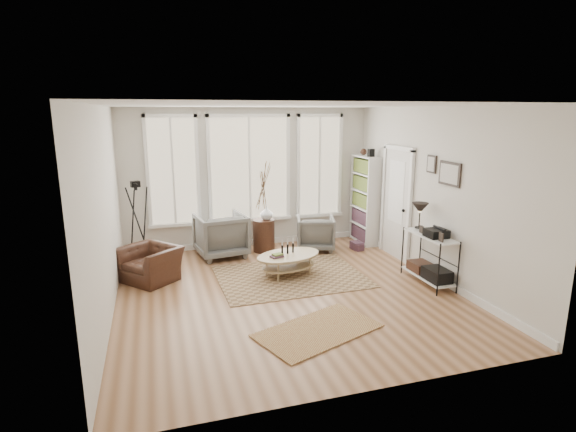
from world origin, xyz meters
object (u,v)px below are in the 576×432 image
object	(u,v)px
coffee_table	(288,259)
accent_chair	(150,264)
bookcase	(365,199)
low_shelf	(429,254)
side_table	(264,209)
armchair_left	(221,235)
armchair_right	(315,233)

from	to	relation	value
coffee_table	accent_chair	size ratio (longest dim) A/B	1.51
bookcase	low_shelf	distance (m)	2.56
low_shelf	coffee_table	distance (m)	2.38
low_shelf	side_table	size ratio (longest dim) A/B	0.70
bookcase	coffee_table	world-z (taller)	bookcase
low_shelf	side_table	xyz separation A→B (m)	(-2.21, 2.52, 0.38)
armchair_left	accent_chair	bearing A→B (deg)	27.64
armchair_left	side_table	distance (m)	1.01
bookcase	accent_chair	world-z (taller)	bookcase
low_shelf	accent_chair	bearing A→B (deg)	161.76
bookcase	coffee_table	xyz separation A→B (m)	(-2.19, -1.49, -0.66)
side_table	accent_chair	bearing A→B (deg)	-154.96
armchair_left	armchair_right	size ratio (longest dim) A/B	1.22
low_shelf	coffee_table	bearing A→B (deg)	154.38
low_shelf	side_table	world-z (taller)	side_table
low_shelf	accent_chair	size ratio (longest dim) A/B	1.45
bookcase	low_shelf	size ratio (longest dim) A/B	1.58
bookcase	accent_chair	distance (m)	4.68
low_shelf	armchair_right	bearing A→B (deg)	116.50
low_shelf	armchair_left	world-z (taller)	low_shelf
coffee_table	side_table	bearing A→B (deg)	92.74
accent_chair	armchair_right	bearing A→B (deg)	63.23
bookcase	armchair_right	bearing A→B (deg)	-170.46
coffee_table	side_table	size ratio (longest dim) A/B	0.73
bookcase	side_table	xyz separation A→B (m)	(-2.27, -0.01, -0.06)
armchair_left	accent_chair	size ratio (longest dim) A/B	1.05
bookcase	side_table	bearing A→B (deg)	-179.87
coffee_table	bookcase	bearing A→B (deg)	34.25
armchair_left	armchair_right	distance (m)	1.95
side_table	accent_chair	distance (m)	2.55
bookcase	armchair_left	bearing A→B (deg)	-178.68
armchair_right	side_table	world-z (taller)	side_table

